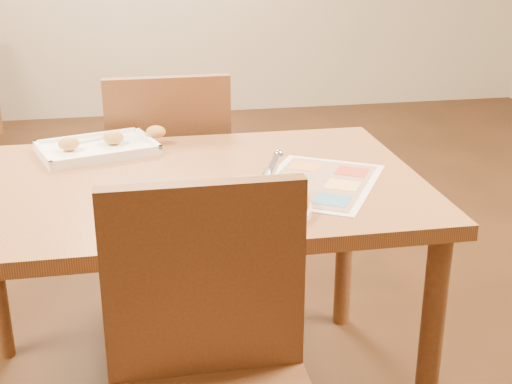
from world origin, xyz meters
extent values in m
cube|color=#93613B|center=(0.00, 0.00, 0.70)|extent=(1.30, 0.85, 0.04)
cylinder|color=brown|center=(0.59, -0.36, 0.34)|extent=(0.06, 0.06, 0.68)
cylinder|color=brown|center=(0.59, 0.36, 0.34)|extent=(0.06, 0.06, 0.68)
cube|color=brown|center=(0.00, -0.51, 0.68)|extent=(0.42, 0.04, 0.45)
cube|color=brown|center=(0.00, 0.70, 0.45)|extent=(0.42, 0.42, 0.04)
cube|color=brown|center=(0.00, 0.51, 0.68)|extent=(0.42, 0.04, 0.45)
cylinder|color=white|center=(0.16, -0.25, 0.73)|extent=(0.34, 0.34, 0.01)
cylinder|color=gold|center=(0.16, -0.24, 0.74)|extent=(0.25, 0.25, 0.01)
cylinder|color=#E8D47E|center=(0.16, -0.24, 0.75)|extent=(0.22, 0.22, 0.01)
torus|color=gold|center=(0.16, -0.24, 0.75)|extent=(0.26, 0.26, 0.04)
cylinder|color=silver|center=(0.18, -0.24, 0.79)|extent=(0.04, 0.07, 0.08)
cube|color=silver|center=(0.21, -0.20, 0.81)|extent=(0.07, 0.11, 0.06)
cube|color=white|center=(-0.23, 0.30, 0.73)|extent=(0.39, 0.32, 0.02)
cube|color=silver|center=(-0.23, 0.30, 0.74)|extent=(0.15, 0.09, 0.00)
ellipsoid|color=#CB9149|center=(-0.31, 0.27, 0.76)|extent=(0.06, 0.05, 0.04)
ellipsoid|color=#CB9149|center=(-0.18, 0.31, 0.76)|extent=(0.06, 0.05, 0.04)
ellipsoid|color=#CB9149|center=(-0.05, 0.35, 0.76)|extent=(0.06, 0.05, 0.04)
cube|color=white|center=(0.36, -0.09, 0.72)|extent=(0.45, 0.49, 0.00)
camera|label=1|loc=(-0.14, -1.82, 1.38)|focal=50.00mm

